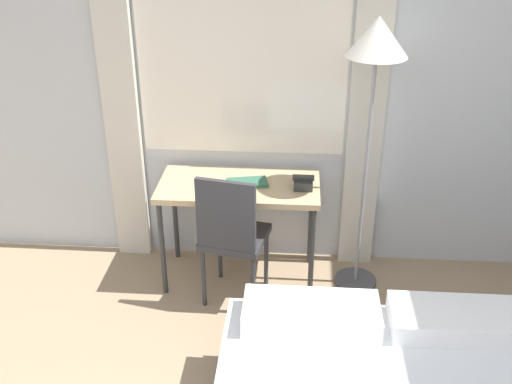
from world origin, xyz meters
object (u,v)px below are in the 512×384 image
book (247,183)px  desk (239,193)px  desk_chair (232,232)px  standing_lamp (376,61)px  telephone (303,183)px

book → desk: bearing=-179.4°
desk → desk_chair: bearing=-94.3°
desk → standing_lamp: (0.83, -0.01, 0.92)m
desk_chair → book: 0.37m
desk_chair → telephone: (0.45, 0.26, 0.24)m
book → desk_chair: bearing=-105.1°
desk → telephone: size_ratio=7.56×
desk_chair → telephone: bearing=41.6°
telephone → book: telephone is taller
desk_chair → standing_lamp: size_ratio=0.51×
book → standing_lamp: bearing=-1.1°
desk → standing_lamp: bearing=-1.0°
desk → telephone: telephone is taller
telephone → book: (-0.37, 0.02, -0.02)m
standing_lamp → book: (-0.77, 0.02, -0.84)m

